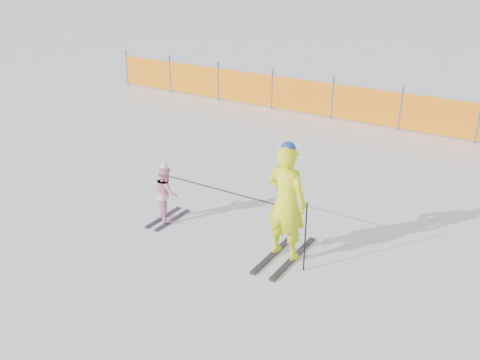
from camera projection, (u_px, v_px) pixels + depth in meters
name	position (u px, v px, depth m)	size (l,w,h in m)	color
ground	(225.00, 243.00, 9.20)	(120.00, 120.00, 0.00)	white
adult	(286.00, 202.00, 8.40)	(0.73, 1.49, 2.00)	black
child	(166.00, 193.00, 9.77)	(0.63, 0.97, 1.21)	black
ski_poles	(249.00, 206.00, 8.74)	(2.79, 0.23, 1.18)	black
safety_fence	(321.00, 99.00, 15.74)	(15.42, 0.06, 1.25)	#595960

